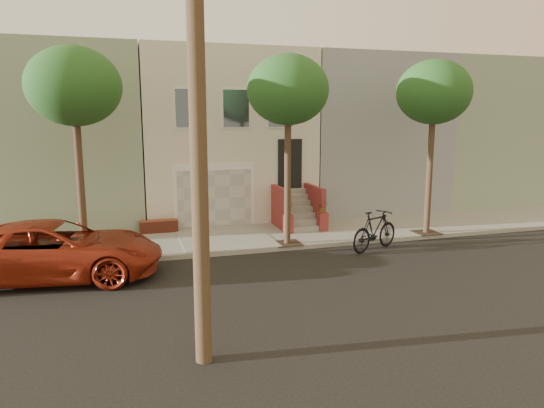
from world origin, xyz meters
name	(u,v)px	position (x,y,z in m)	size (l,w,h in m)	color
ground	(298,288)	(0.00, 0.00, 0.00)	(90.00, 90.00, 0.00)	black
sidewalk	(249,238)	(0.00, 5.35, 0.07)	(40.00, 3.70, 0.15)	gray
house_row	(217,134)	(0.00, 11.19, 3.64)	(33.10, 11.70, 7.00)	beige
tree_left	(74,88)	(-5.50, 3.90, 5.26)	(2.70, 2.57, 6.30)	#2D2116
tree_mid	(288,91)	(1.00, 3.90, 5.26)	(2.70, 2.57, 6.30)	#2D2116
tree_right	(434,93)	(6.50, 3.90, 5.26)	(2.70, 2.57, 6.30)	#2D2116
pickup_truck	(54,250)	(-6.19, 2.65, 0.80)	(2.67, 5.79, 1.61)	maroon
motorcycle	(375,230)	(3.70, 2.73, 0.68)	(0.64, 2.27, 1.36)	black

